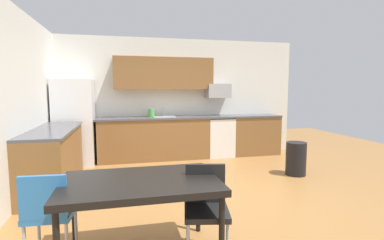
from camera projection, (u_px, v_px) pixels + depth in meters
name	position (u px, v px, depth m)	size (l,w,h in m)	color
ground_plane	(207.00, 192.00, 4.44)	(12.00, 12.00, 0.00)	#9E6B38
wall_back	(176.00, 98.00, 6.86)	(5.80, 0.10, 2.70)	silver
wall_left	(6.00, 106.00, 3.69)	(0.10, 5.80, 2.70)	silver
cabinet_run_back	(154.00, 139.00, 6.49)	(2.41, 0.60, 0.90)	brown
cabinet_run_back_right	(253.00, 135.00, 7.04)	(1.14, 0.60, 0.90)	brown
cabinet_run_left	(54.00, 159.00, 4.64)	(0.60, 2.00, 0.90)	brown
countertop_back	(179.00, 117.00, 6.57)	(4.80, 0.64, 0.04)	#4C4C51
countertop_left	(52.00, 130.00, 4.59)	(0.64, 2.00, 0.04)	#4C4C51
upper_cabinets_back	(164.00, 73.00, 6.52)	(2.20, 0.34, 0.70)	brown
refrigerator	(75.00, 123.00, 5.99)	(0.76, 0.70, 1.74)	white
oven_range	(219.00, 136.00, 6.84)	(0.60, 0.60, 0.91)	white
microwave	(218.00, 91.00, 6.82)	(0.54, 0.36, 0.32)	#9EA0A5
sink_basin	(164.00, 120.00, 6.50)	(0.48, 0.40, 0.14)	#A5A8AD
sink_faucet	(163.00, 112.00, 6.65)	(0.02, 0.02, 0.24)	#B2B5BA
dining_table	(141.00, 186.00, 2.65)	(1.40, 0.90, 0.75)	black
chair_near_table	(206.00, 203.00, 2.73)	(0.47, 0.47, 0.85)	black
chair_far_side	(48.00, 210.00, 2.58)	(0.43, 0.43, 0.85)	#2D72B7
trash_bin	(296.00, 159.00, 5.32)	(0.36, 0.36, 0.60)	black
kettle	(152.00, 113.00, 6.47)	(0.14, 0.14, 0.20)	#4CA54C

